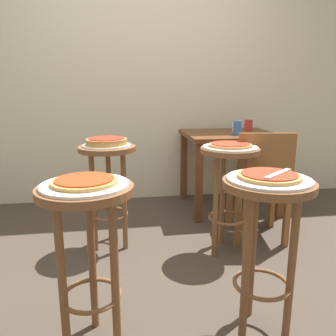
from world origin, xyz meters
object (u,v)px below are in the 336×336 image
(condiment_shaker, at_px, (234,127))
(wooden_chair, at_px, (260,182))
(serving_plate_foreground, at_px, (269,179))
(serving_plate_leftside, at_px, (230,147))
(pizza_server_knife, at_px, (278,173))
(pizza_rear, at_px, (107,141))
(stool_middle, at_px, (88,231))
(serving_plate_rear, at_px, (107,145))
(cup_far_edge, at_px, (248,125))
(dining_table, at_px, (230,146))
(stool_foreground, at_px, (266,223))
(pizza_leftside, at_px, (230,145))
(stool_rear, at_px, (108,173))
(serving_plate_middle, at_px, (85,185))
(cup_near_edge, at_px, (237,128))
(pizza_middle, at_px, (85,181))
(stool_leftside, at_px, (229,176))
(pizza_foreground, at_px, (269,176))

(condiment_shaker, bearing_deg, wooden_chair, -95.11)
(serving_plate_foreground, xyz_separation_m, serving_plate_leftside, (0.11, 0.82, 0.00))
(condiment_shaker, distance_m, pizza_server_knife, 1.87)
(pizza_rear, relative_size, pizza_server_knife, 1.30)
(serving_plate_foreground, distance_m, stool_middle, 0.81)
(serving_plate_rear, relative_size, cup_far_edge, 3.12)
(serving_plate_rear, distance_m, dining_table, 1.33)
(stool_middle, height_order, wooden_chair, wooden_chair)
(stool_foreground, bearing_deg, pizza_leftside, 82.52)
(stool_middle, bearing_deg, pizza_rear, 86.30)
(serving_plate_rear, bearing_deg, cup_far_edge, 31.01)
(stool_rear, xyz_separation_m, pizza_rear, (0.00, -0.00, 0.23))
(serving_plate_middle, height_order, cup_near_edge, cup_near_edge)
(serving_plate_middle, distance_m, pizza_middle, 0.02)
(stool_foreground, xyz_separation_m, stool_rear, (-0.72, 1.03, 0.00))
(stool_foreground, bearing_deg, serving_plate_leftside, 82.52)
(serving_plate_leftside, xyz_separation_m, cup_far_edge, (0.55, 1.03, 0.03))
(wooden_chair, bearing_deg, stool_middle, -141.86)
(stool_leftside, relative_size, wooden_chair, 0.89)
(serving_plate_middle, relative_size, pizza_middle, 1.33)
(serving_plate_foreground, relative_size, serving_plate_middle, 1.01)
(serving_plate_foreground, relative_size, cup_near_edge, 2.87)
(wooden_chair, bearing_deg, condiment_shaker, 84.89)
(serving_plate_middle, xyz_separation_m, pizza_leftside, (0.89, 0.79, 0.02))
(cup_near_edge, distance_m, wooden_chair, 0.68)
(serving_plate_rear, xyz_separation_m, cup_near_edge, (1.15, 0.52, 0.04))
(pizza_server_knife, bearing_deg, pizza_rear, 86.64)
(serving_plate_foreground, xyz_separation_m, dining_table, (0.42, 1.71, -0.14))
(pizza_rear, xyz_separation_m, dining_table, (1.14, 0.68, -0.17))
(serving_plate_rear, distance_m, pizza_rear, 0.03)
(serving_plate_rear, height_order, cup_far_edge, cup_far_edge)
(stool_foreground, relative_size, pizza_leftside, 2.59)
(pizza_leftside, xyz_separation_m, stool_rear, (-0.83, 0.21, -0.22))
(dining_table, distance_m, cup_near_edge, 0.25)
(pizza_foreground, height_order, pizza_leftside, same)
(pizza_foreground, height_order, stool_middle, pizza_foreground)
(cup_near_edge, bearing_deg, serving_plate_rear, -155.46)
(serving_plate_leftside, distance_m, cup_near_edge, 0.80)
(stool_rear, relative_size, pizza_rear, 2.65)
(serving_plate_foreground, relative_size, stool_middle, 0.48)
(condiment_shaker, height_order, pizza_server_knife, condiment_shaker)
(stool_foreground, distance_m, stool_rear, 1.26)
(dining_table, bearing_deg, pizza_server_knife, -102.56)
(pizza_middle, xyz_separation_m, cup_far_edge, (1.44, 1.82, 0.02))
(serving_plate_leftside, bearing_deg, serving_plate_foreground, -97.48)
(pizza_rear, relative_size, cup_far_edge, 2.67)
(serving_plate_leftside, relative_size, cup_far_edge, 3.50)
(pizza_middle, height_order, wooden_chair, wooden_chair)
(serving_plate_middle, relative_size, cup_near_edge, 2.85)
(wooden_chair, bearing_deg, stool_foreground, -112.85)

